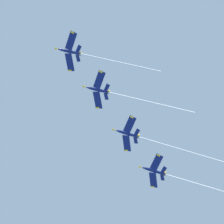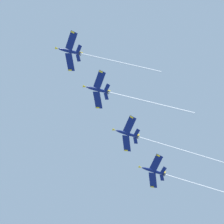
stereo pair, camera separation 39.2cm
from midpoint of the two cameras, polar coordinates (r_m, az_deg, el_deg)
jet_lead at (r=171.81m, az=-3.91°, el=8.97°), size 42.53×32.23×20.66m
jet_second at (r=170.66m, az=0.86°, el=2.78°), size 43.30×33.56×21.65m
jet_third at (r=175.40m, az=5.32°, el=-4.35°), size 46.11×33.95×22.48m
jet_fourth at (r=181.45m, az=9.17°, el=-10.04°), size 43.16×32.98×20.71m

